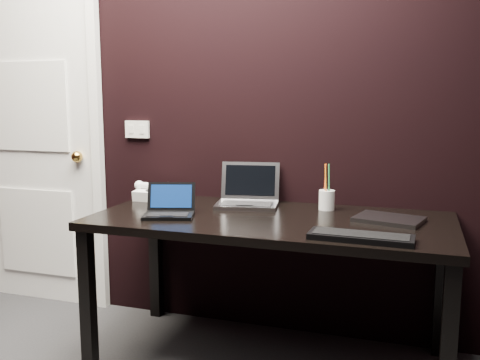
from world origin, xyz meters
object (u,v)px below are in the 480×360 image
(netbook, at_px, (169,210))
(closed_laptop, at_px, (389,219))
(silver_laptop, at_px, (248,198))
(mobile_phone, at_px, (159,200))
(desk_phone, at_px, (154,192))
(ext_keyboard, at_px, (361,237))
(door, at_px, (34,139))
(desk, at_px, (270,233))
(pen_cup, at_px, (327,199))

(netbook, distance_m, closed_laptop, 1.04)
(silver_laptop, distance_m, mobile_phone, 0.47)
(desk_phone, bearing_deg, mobile_phone, -56.07)
(ext_keyboard, xyz_separation_m, desk_phone, (-1.18, 0.50, 0.03))
(netbook, bearing_deg, door, 156.82)
(desk_phone, bearing_deg, door, 170.25)
(desk, xyz_separation_m, ext_keyboard, (0.45, -0.29, 0.09))
(desk_phone, relative_size, mobile_phone, 2.65)
(mobile_phone, bearing_deg, ext_keyboard, -17.83)
(silver_laptop, distance_m, closed_laptop, 0.74)
(netbook, distance_m, desk_phone, 0.43)
(netbook, distance_m, mobile_phone, 0.24)
(desk, bearing_deg, desk_phone, 163.41)
(desk, xyz_separation_m, mobile_phone, (-0.62, 0.06, 0.11))
(mobile_phone, bearing_deg, silver_laptop, 20.64)
(netbook, xyz_separation_m, pen_cup, (0.70, 0.38, 0.02))
(desk_phone, relative_size, pen_cup, 0.98)
(desk, bearing_deg, pen_cup, 48.04)
(door, bearing_deg, closed_laptop, -7.60)
(netbook, height_order, pen_cup, pen_cup)
(silver_laptop, height_order, mobile_phone, silver_laptop)
(netbook, bearing_deg, desk_phone, 126.79)
(netbook, bearing_deg, pen_cup, 28.69)
(desk, relative_size, closed_laptop, 5.03)
(pen_cup, bearing_deg, desk, -131.96)
(desk, distance_m, pen_cup, 0.37)
(desk, xyz_separation_m, silver_laptop, (-0.18, 0.22, 0.12))
(mobile_phone, bearing_deg, pen_cup, 12.83)
(ext_keyboard, bearing_deg, silver_laptop, 141.26)
(door, xyz_separation_m, netbook, (1.18, -0.50, -0.27))
(desk, height_order, netbook, netbook)
(silver_laptop, xyz_separation_m, closed_laptop, (0.73, -0.14, -0.03))
(netbook, xyz_separation_m, desk_phone, (-0.26, 0.35, 0.01))
(silver_laptop, bearing_deg, door, 174.12)
(closed_laptop, relative_size, mobile_phone, 3.87)
(ext_keyboard, xyz_separation_m, pen_cup, (-0.22, 0.54, 0.04))
(closed_laptop, distance_m, mobile_phone, 1.17)
(closed_laptop, bearing_deg, mobile_phone, -178.83)
(netbook, bearing_deg, silver_laptop, 51.04)
(desk, height_order, mobile_phone, mobile_phone)
(desk_phone, height_order, mobile_phone, desk_phone)
(netbook, bearing_deg, mobile_phone, 129.04)
(closed_laptop, distance_m, desk_phone, 1.28)
(netbook, relative_size, mobile_phone, 3.27)
(door, height_order, desk_phone, door)
(pen_cup, bearing_deg, door, 176.27)
(netbook, xyz_separation_m, silver_laptop, (0.29, 0.35, 0.01))
(door, relative_size, desk, 1.26)
(door, relative_size, silver_laptop, 5.97)
(silver_laptop, bearing_deg, desk, -50.51)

